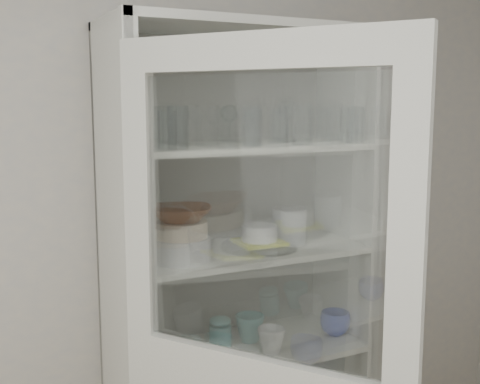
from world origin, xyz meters
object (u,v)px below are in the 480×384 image
plate_stack_back (178,237)px  grey_bowl_stack (289,226)px  cream_bowl (181,229)px  goblet_2 (229,122)px  pantry_cabinet (233,322)px  mug_blue (335,323)px  goblet_0 (124,122)px  mug_white (271,340)px  white_ramekin (259,233)px  glass_platter (259,246)px  measuring_cups (177,365)px  goblet_3 (288,117)px  mug_teal (250,328)px  goblet_1 (245,122)px  terracotta_bowl (181,214)px  teal_jar (220,334)px  plate_stack_front (181,249)px  white_canister (139,350)px  yellow_trivet (259,242)px

plate_stack_back → grey_bowl_stack: grey_bowl_stack is taller
cream_bowl → goblet_2: bearing=34.8°
pantry_cabinet → mug_blue: size_ratio=17.03×
grey_bowl_stack → mug_blue: bearing=-12.2°
goblet_0 → mug_white: size_ratio=1.54×
goblet_0 → white_ramekin: size_ratio=1.20×
goblet_2 → glass_platter: goblet_2 is taller
white_ramekin → measuring_cups: 0.57m
goblet_2 → measuring_cups: size_ratio=1.77×
goblet_3 → cream_bowl: bearing=-164.6°
mug_teal → cream_bowl: bearing=177.9°
grey_bowl_stack → mug_white: (-0.13, -0.09, -0.42)m
goblet_1 → terracotta_bowl: bearing=-155.5°
teal_jar → measuring_cups: (-0.23, -0.12, -0.03)m
goblet_0 → cream_bowl: bearing=-53.9°
plate_stack_front → mug_blue: 0.79m
glass_platter → white_canister: 0.59m
cream_bowl → mug_teal: (0.33, 0.11, -0.46)m
white_ramekin → measuring_cups: bearing=-172.7°
plate_stack_front → plate_stack_back: size_ratio=0.98×
plate_stack_front → mug_teal: 0.52m
mug_white → white_canister: 0.50m
measuring_cups → white_ramekin: bearing=7.3°
goblet_0 → terracotta_bowl: bearing=-53.9°
pantry_cabinet → mug_blue: (0.41, -0.13, -0.03)m
goblet_2 → goblet_0: bearing=-179.3°
yellow_trivet → goblet_1: bearing=93.7°
yellow_trivet → measuring_cups: size_ratio=1.92×
cream_bowl → yellow_trivet: (0.34, 0.04, -0.09)m
pantry_cabinet → white_canister: (-0.41, -0.06, -0.02)m
plate_stack_back → white_ramekin: size_ratio=1.53×
mug_blue → pantry_cabinet: bearing=141.8°
plate_stack_front → measuring_cups: bearing=-172.1°
plate_stack_front → glass_platter: (0.34, 0.04, -0.03)m
goblet_1 → plate_stack_front: bearing=-155.5°
pantry_cabinet → goblet_0: 0.90m
white_ramekin → mug_white: white_ramekin is taller
terracotta_bowl → yellow_trivet: 0.37m
pantry_cabinet → plate_stack_front: bearing=-152.8°
pantry_cabinet → teal_jar: 0.08m
plate_stack_back → white_canister: bearing=-152.1°
mug_teal → measuring_cups: 0.38m
goblet_0 → measuring_cups: (0.11, -0.20, -0.86)m
goblet_3 → grey_bowl_stack: (-0.04, -0.09, -0.42)m
plate_stack_front → yellow_trivet: plate_stack_front is taller
white_canister → glass_platter: bearing=-4.2°
goblet_3 → yellow_trivet: 0.52m
goblet_1 → cream_bowl: (-0.33, -0.15, -0.36)m
glass_platter → mug_blue: size_ratio=2.42×
goblet_1 → grey_bowl_stack: goblet_1 is taller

